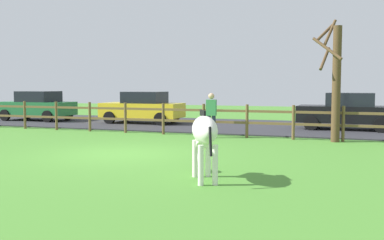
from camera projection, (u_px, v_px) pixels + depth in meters
ground_plane at (123, 154)px, 12.51m from camera, size 60.00×60.00×0.00m
parking_asphalt at (218, 125)px, 21.22m from camera, size 28.00×7.40×0.05m
paddock_fence at (183, 117)px, 17.18m from camera, size 21.86×0.11×1.22m
bare_tree at (335, 79)px, 15.00m from camera, size 1.03×1.50×4.17m
zebra at (204, 135)px, 8.99m from camera, size 1.13×1.77×1.41m
crow_on_grass at (202, 142)px, 14.10m from camera, size 0.22×0.10×0.20m
parked_car_black at (347, 111)px, 18.86m from camera, size 4.05×1.98×1.56m
parked_car_yellow at (143, 107)px, 22.05m from camera, size 4.02×1.91×1.56m
parked_car_green at (37, 106)px, 23.82m from camera, size 4.01×1.89×1.56m
visitor_near_fence at (211, 113)px, 16.26m from camera, size 0.39×0.26×1.64m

